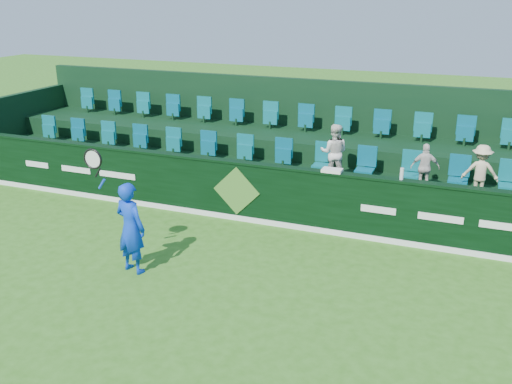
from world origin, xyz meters
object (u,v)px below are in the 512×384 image
at_px(spectator_middle, 425,168).
at_px(spectator_right, 480,171).
at_px(towel, 332,170).
at_px(drinks_bottle, 402,174).
at_px(tennis_player, 130,227).
at_px(spectator_left, 334,152).

relative_size(spectator_middle, spectator_right, 0.93).
distance_m(towel, drinks_bottle, 1.40).
height_order(tennis_player, towel, tennis_player).
bearing_deg(drinks_bottle, spectator_right, 37.94).
xyz_separation_m(spectator_middle, drinks_bottle, (-0.34, -1.12, 0.15)).
bearing_deg(spectator_right, spectator_left, -1.47).
xyz_separation_m(tennis_player, spectator_left, (2.65, 4.14, 0.58)).
height_order(spectator_left, drinks_bottle, spectator_left).
bearing_deg(tennis_player, spectator_middle, 41.80).
xyz_separation_m(spectator_left, spectator_right, (3.08, 0.00, -0.09)).
bearing_deg(spectator_left, drinks_bottle, 138.19).
bearing_deg(spectator_middle, spectator_left, -12.32).
bearing_deg(towel, spectator_right, 21.60).
distance_m(spectator_middle, drinks_bottle, 1.18).
height_order(spectator_middle, spectator_right, spectator_right).
distance_m(spectator_right, drinks_bottle, 1.83).
bearing_deg(spectator_middle, drinks_bottle, 60.87).
bearing_deg(drinks_bottle, spectator_left, 145.67).
height_order(towel, drinks_bottle, drinks_bottle).
height_order(spectator_middle, drinks_bottle, spectator_middle).
xyz_separation_m(tennis_player, drinks_bottle, (4.29, 3.02, 0.60)).
height_order(spectator_middle, towel, spectator_middle).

